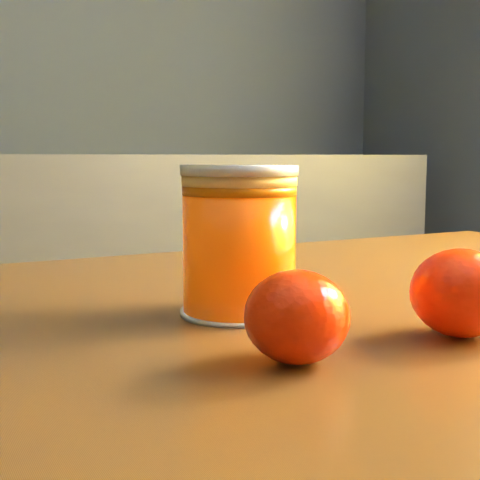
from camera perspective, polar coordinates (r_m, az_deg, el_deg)
name	(u,v)px	position (r m, az deg, el deg)	size (l,w,h in m)	color
table	(338,442)	(0.53, 8.34, -16.72)	(1.12, 0.85, 0.78)	brown
juice_glass	(239,241)	(0.49, -0.06, -0.12)	(0.09, 0.09, 0.11)	#FF5105
orange_front	(297,317)	(0.38, 4.87, -6.54)	(0.06, 0.06, 0.05)	#FF2B05
orange_back	(461,293)	(0.45, 18.34, -4.30)	(0.06, 0.06, 0.06)	#FF2B05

